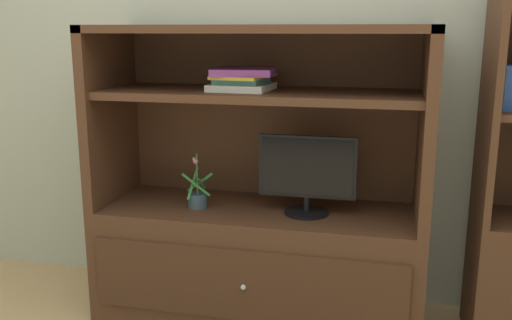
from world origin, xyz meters
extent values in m
cube|color=#ADB29E|center=(0.00, 0.75, 1.40)|extent=(6.00, 0.10, 2.80)
cube|color=#4C2D1C|center=(0.00, 0.40, 0.28)|extent=(1.56, 0.55, 0.55)
cube|color=#462A19|center=(0.00, 0.12, 0.28)|extent=(1.44, 0.02, 0.33)
sphere|color=silver|center=(0.00, 0.10, 0.28)|extent=(0.02, 0.02, 0.02)
cube|color=#4C2D1C|center=(-0.76, 0.40, 0.98)|extent=(0.05, 0.55, 0.86)
cube|color=#4C2D1C|center=(0.76, 0.40, 0.98)|extent=(0.05, 0.55, 0.86)
cube|color=#4C2D1C|center=(0.00, 0.66, 0.98)|extent=(1.56, 0.02, 0.86)
cube|color=#4C2D1C|center=(0.00, 0.40, 1.40)|extent=(1.56, 0.55, 0.04)
cube|color=#4C2D1C|center=(0.00, 0.40, 1.10)|extent=(1.46, 0.49, 0.04)
cylinder|color=black|center=(0.24, 0.37, 0.56)|extent=(0.21, 0.21, 0.01)
cylinder|color=black|center=(0.24, 0.37, 0.60)|extent=(0.03, 0.03, 0.07)
cube|color=black|center=(0.24, 0.37, 0.78)|extent=(0.45, 0.02, 0.29)
cube|color=black|center=(0.24, 0.36, 0.78)|extent=(0.42, 0.00, 0.26)
cylinder|color=#384C56|center=(-0.29, 0.34, 0.59)|extent=(0.09, 0.09, 0.07)
cylinder|color=#3D6B33|center=(-0.29, 0.34, 0.72)|extent=(0.01, 0.01, 0.20)
cube|color=#2D7A38|center=(-0.27, 0.34, 0.67)|extent=(0.01, 0.10, 0.08)
cube|color=#2D7A38|center=(-0.29, 0.37, 0.67)|extent=(0.15, 0.03, 0.11)
cube|color=#2D7A38|center=(-0.31, 0.35, 0.67)|extent=(0.02, 0.13, 0.13)
cube|color=#2D7A38|center=(-0.29, 0.32, 0.67)|extent=(0.14, 0.02, 0.11)
sphere|color=#C6729E|center=(-0.30, 0.35, 0.78)|extent=(0.03, 0.03, 0.03)
sphere|color=#C6729E|center=(-0.31, 0.36, 0.79)|extent=(0.02, 0.02, 0.02)
cube|color=silver|center=(-0.08, 0.39, 1.14)|extent=(0.28, 0.29, 0.03)
cube|color=teal|center=(-0.08, 0.41, 1.17)|extent=(0.22, 0.26, 0.03)
cube|color=gold|center=(-0.07, 0.41, 1.19)|extent=(0.25, 0.35, 0.01)
cube|color=purple|center=(-0.07, 0.39, 1.21)|extent=(0.30, 0.30, 0.03)
cube|color=#4C2D1C|center=(1.00, 0.40, 1.11)|extent=(0.03, 0.41, 1.03)
cube|color=#2D519E|center=(1.06, 0.40, 1.16)|extent=(0.04, 0.17, 0.19)
camera|label=1|loc=(0.59, -2.15, 1.40)|focal=39.67mm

